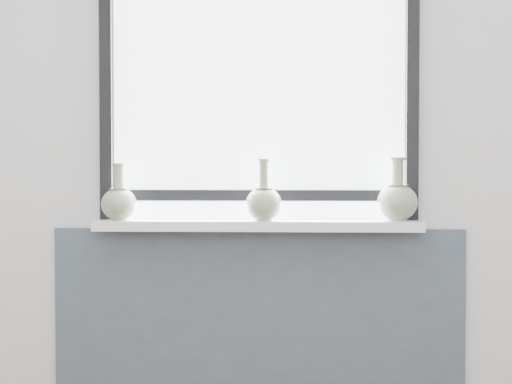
{
  "coord_description": "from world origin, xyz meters",
  "views": [
    {
      "loc": [
        0.13,
        -1.45,
        1.11
      ],
      "look_at": [
        0.0,
        1.55,
        1.02
      ],
      "focal_mm": 55.0,
      "sensor_mm": 36.0,
      "label": 1
    }
  ],
  "objects_px": {
    "vase_a": "(119,202)",
    "vase_c": "(397,200)",
    "vase_b": "(264,202)",
    "windowsill": "(258,225)"
  },
  "relations": [
    {
      "from": "vase_a",
      "to": "vase_c",
      "type": "height_order",
      "value": "vase_c"
    },
    {
      "from": "vase_a",
      "to": "vase_b",
      "type": "xyz_separation_m",
      "value": [
        0.59,
        0.0,
        0.0
      ]
    },
    {
      "from": "vase_a",
      "to": "vase_c",
      "type": "relative_size",
      "value": 0.91
    },
    {
      "from": "windowsill",
      "to": "vase_b",
      "type": "bearing_deg",
      "value": -47.17
    },
    {
      "from": "vase_c",
      "to": "vase_b",
      "type": "bearing_deg",
      "value": -178.41
    },
    {
      "from": "windowsill",
      "to": "vase_c",
      "type": "bearing_deg",
      "value": -1.3
    },
    {
      "from": "vase_b",
      "to": "vase_c",
      "type": "distance_m",
      "value": 0.53
    },
    {
      "from": "vase_a",
      "to": "vase_b",
      "type": "height_order",
      "value": "vase_b"
    },
    {
      "from": "windowsill",
      "to": "vase_b",
      "type": "height_order",
      "value": "vase_b"
    },
    {
      "from": "vase_a",
      "to": "vase_b",
      "type": "distance_m",
      "value": 0.59
    }
  ]
}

